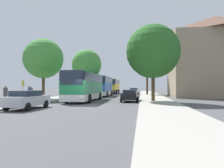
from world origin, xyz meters
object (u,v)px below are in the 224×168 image
object	(u,v)px
tree_left_near	(87,64)
tree_right_mid	(153,51)
bus_front	(85,86)
bus_rear	(113,86)
bus_middle	(103,86)
pedestrian_walking_back	(29,93)
parked_car_left_curb	(27,99)
parked_car_right_near	(130,95)
tree_left_far	(43,59)
parked_car_right_far	(134,91)
pedestrian_waiting_near	(31,94)
tree_right_near	(147,66)
pedestrian_waiting_far	(5,95)
bus_stop_sign	(23,89)

from	to	relation	value
tree_left_near	tree_right_mid	distance (m)	23.50
bus_front	bus_rear	bearing A→B (deg)	89.35
bus_middle	tree_left_near	xyz separation A→B (m)	(-4.27, 4.70, 4.57)
pedestrian_walking_back	parked_car_left_curb	bearing A→B (deg)	-47.88
parked_car_right_near	tree_left_far	world-z (taller)	tree_left_far
tree_left_near	bus_middle	bearing A→B (deg)	-47.74
parked_car_right_far	tree_left_near	xyz separation A→B (m)	(-9.86, -3.55, 5.69)
pedestrian_waiting_near	tree_right_near	distance (m)	27.14
pedestrian_waiting_far	tree_right_near	bearing A→B (deg)	-68.81
parked_car_left_curb	pedestrian_waiting_near	xyz separation A→B (m)	(-3.47, 7.19, 0.19)
bus_rear	pedestrian_walking_back	distance (m)	32.81
tree_right_mid	bus_middle	bearing A→B (deg)	119.58
parked_car_left_curb	bus_front	bearing A→B (deg)	79.88
bus_front	parked_car_right_near	bearing A→B (deg)	-6.30
parked_car_right_far	tree_left_far	world-z (taller)	tree_left_far
bus_stop_sign	pedestrian_waiting_near	world-z (taller)	bus_stop_sign
tree_right_mid	pedestrian_walking_back	bearing A→B (deg)	-168.51
bus_front	bus_rear	xyz separation A→B (m)	(-0.21, 28.42, 0.05)
parked_car_right_near	bus_middle	bearing A→B (deg)	-65.98
tree_right_near	tree_right_mid	world-z (taller)	tree_right_mid
bus_rear	tree_right_mid	xyz separation A→B (m)	(8.51, -29.68, 3.92)
pedestrian_waiting_near	parked_car_left_curb	bearing A→B (deg)	-87.88
parked_car_left_curb	tree_left_far	distance (m)	13.52
bus_middle	pedestrian_walking_back	xyz separation A→B (m)	(-4.98, -17.74, -0.83)
pedestrian_waiting_near	pedestrian_waiting_far	xyz separation A→B (m)	(0.53, -5.64, 0.08)
bus_rear	bus_stop_sign	distance (m)	34.11
parked_car_left_curb	parked_car_right_near	size ratio (longest dim) A/B	1.11
parked_car_right_near	parked_car_right_far	world-z (taller)	parked_car_right_far
parked_car_left_curb	pedestrian_waiting_far	bearing A→B (deg)	154.02
pedestrian_waiting_far	pedestrian_walking_back	size ratio (longest dim) A/B	0.99
bus_front	tree_left_near	bearing A→B (deg)	102.61
bus_middle	pedestrian_waiting_near	size ratio (longest dim) A/B	6.99
bus_middle	parked_car_right_far	size ratio (longest dim) A/B	2.42
tree_right_near	parked_car_right_far	bearing A→B (deg)	144.22
bus_front	pedestrian_waiting_far	bearing A→B (deg)	-121.86
parked_car_right_far	pedestrian_walking_back	world-z (taller)	pedestrian_walking_back
tree_left_near	tree_left_far	distance (m)	16.70
parked_car_left_curb	pedestrian_waiting_near	bearing A→B (deg)	117.57
bus_middle	parked_car_left_curb	xyz separation A→B (m)	(-1.90, -23.77, -1.11)
bus_middle	tree_left_near	bearing A→B (deg)	130.76
pedestrian_waiting_far	tree_right_near	size ratio (longest dim) A/B	0.21
parked_car_right_near	tree_right_mid	size ratio (longest dim) A/B	0.48
parked_car_left_curb	tree_right_mid	size ratio (longest dim) A/B	0.53
bus_stop_sign	tree_left_far	bearing A→B (deg)	99.05
bus_middle	parked_car_left_curb	bearing A→B (deg)	-96.08
pedestrian_waiting_near	tree_left_far	bearing A→B (deg)	75.63
bus_rear	pedestrian_walking_back	world-z (taller)	bus_rear
bus_rear	parked_car_right_near	size ratio (longest dim) A/B	2.68
bus_stop_sign	pedestrian_waiting_far	bearing A→B (deg)	-87.17
bus_stop_sign	tree_left_near	world-z (taller)	tree_left_near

